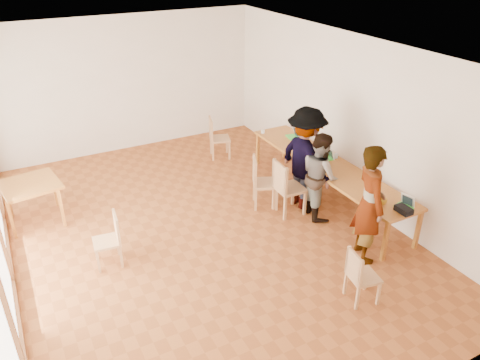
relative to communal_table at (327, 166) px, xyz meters
The scene contains 24 objects.
ground 2.60m from the communal_table, behind, with size 8.00×8.00×0.00m, color #A15527.
wall_back 4.89m from the communal_table, 121.21° to the left, with size 6.00×0.10×3.00m, color white.
wall_front 4.68m from the communal_table, 122.83° to the right, with size 6.00×0.10×3.00m, color white.
wall_right 0.95m from the communal_table, 14.13° to the left, with size 0.10×8.00×3.00m, color white.
ceiling 3.41m from the communal_table, behind, with size 6.00×8.00×0.04m, color white.
communal_table is the anchor object (origin of this frame).
side_table 5.19m from the communal_table, 160.61° to the left, with size 0.90×0.90×0.75m.
chair_near 2.77m from the communal_table, 118.06° to the right, with size 0.44×0.44×0.43m.
chair_mid 0.95m from the communal_table, behind, with size 0.49×0.49×0.54m.
chair_far 1.26m from the communal_table, 161.96° to the left, with size 0.59×0.59×0.51m.
chair_empty 2.87m from the communal_table, 110.41° to the left, with size 0.54×0.54×0.49m.
chair_spare 4.00m from the communal_table, behind, with size 0.43×0.43×0.44m.
person_near 1.80m from the communal_table, 107.39° to the right, with size 0.68×0.45×1.88m, color gray.
person_mid 0.56m from the communal_table, 139.96° to the right, with size 0.75×0.59×1.55m, color gray.
person_far 0.53m from the communal_table, behind, with size 1.22×0.70×1.88m, color gray.
laptop_near 1.80m from the communal_table, 85.87° to the right, with size 0.25×0.27×0.20m.
laptop_mid 0.28m from the communal_table, 47.00° to the left, with size 0.25×0.27×0.20m.
laptop_far 1.34m from the communal_table, 82.94° to the left, with size 0.27×0.29×0.22m.
yellow_mug 1.57m from the communal_table, 94.40° to the right, with size 0.13×0.13×0.10m, color #C4891E.
green_bottle 1.01m from the communal_table, 85.05° to the left, with size 0.07×0.07×0.28m, color #177F23.
clear_glass 0.33m from the communal_table, 23.09° to the left, with size 0.07×0.07×0.09m, color silver.
condiment_cup 1.86m from the communal_table, 98.87° to the left, with size 0.08×0.08×0.06m, color white.
pink_phone 1.73m from the communal_table, 83.18° to the right, with size 0.05×0.10×0.01m, color #D04675.
black_pouch 1.90m from the communal_table, 90.39° to the right, with size 0.16×0.26×0.09m, color black.
Camera 1 is at (-2.49, -6.18, 4.47)m, focal length 35.00 mm.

